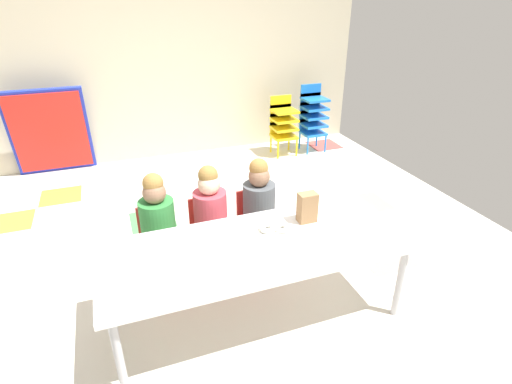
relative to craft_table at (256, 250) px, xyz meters
name	(u,v)px	position (x,y,z in m)	size (l,w,h in m)	color
ground_plane	(219,261)	(-0.08, 0.71, -0.56)	(5.51, 5.40, 0.02)	silver
back_wall	(157,51)	(-0.07, 3.41, 0.83)	(5.51, 0.10, 2.77)	beige
craft_table	(256,250)	(0.00, 0.00, 0.00)	(2.02, 0.80, 0.60)	white
seated_child_near_camera	(157,219)	(-0.56, 0.63, 0.00)	(0.32, 0.31, 0.92)	red
seated_child_middle_seat	(210,210)	(-0.15, 0.63, 0.00)	(0.32, 0.31, 0.92)	red
seated_child_far_right	(259,202)	(0.25, 0.63, 0.00)	(0.32, 0.31, 0.92)	red
kid_chair_yellow_stack	(283,122)	(1.46, 2.87, -0.10)	(0.32, 0.30, 0.80)	yellow
kid_chair_blue_stack	(313,114)	(1.91, 2.87, -0.03)	(0.32, 0.30, 0.92)	blue
folded_activity_table	(50,132)	(-1.48, 3.21, -0.01)	(0.90, 0.29, 1.09)	#1E33BF
paper_bag_brown	(307,207)	(0.44, 0.16, 0.15)	(0.13, 0.09, 0.22)	#9E754C
paper_plate_near_edge	(267,231)	(0.13, 0.12, 0.05)	(0.18, 0.18, 0.01)	white
donut_powdered_on_plate	(267,228)	(0.13, 0.12, 0.07)	(0.12, 0.12, 0.04)	white
donut_powdered_loose	(282,228)	(0.22, 0.10, 0.06)	(0.12, 0.12, 0.04)	white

